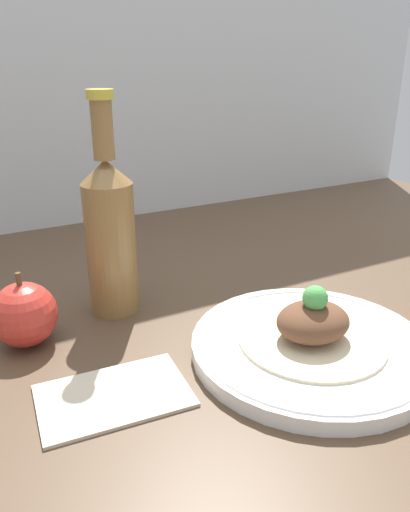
% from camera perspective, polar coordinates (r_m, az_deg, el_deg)
% --- Properties ---
extents(ground_plane, '(1.80, 1.10, 0.04)m').
position_cam_1_polar(ground_plane, '(0.68, -1.05, -9.89)').
color(ground_plane, brown).
extents(wall_backsplash, '(1.80, 0.03, 0.80)m').
position_cam_1_polar(wall_backsplash, '(1.08, -15.36, 24.57)').
color(wall_backsplash, silver).
rests_on(wall_backsplash, ground_plane).
extents(plate, '(0.29, 0.29, 0.02)m').
position_cam_1_polar(plate, '(0.63, 11.99, -9.95)').
color(plate, white).
rests_on(plate, ground_plane).
extents(plated_food, '(0.18, 0.18, 0.07)m').
position_cam_1_polar(plated_food, '(0.61, 12.20, -7.72)').
color(plated_food, beige).
rests_on(plated_food, plate).
extents(cider_bottle, '(0.07, 0.07, 0.30)m').
position_cam_1_polar(cider_bottle, '(0.69, -10.79, 2.77)').
color(cider_bottle, olive).
rests_on(cider_bottle, ground_plane).
extents(apple, '(0.08, 0.08, 0.10)m').
position_cam_1_polar(apple, '(0.66, -19.97, -6.31)').
color(apple, red).
rests_on(apple, ground_plane).
extents(napkin, '(0.16, 0.11, 0.01)m').
position_cam_1_polar(napkin, '(0.56, -10.40, -15.26)').
color(napkin, beige).
rests_on(napkin, ground_plane).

